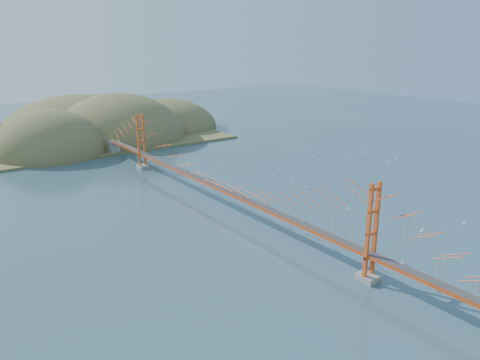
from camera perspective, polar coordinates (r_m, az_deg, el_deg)
ground at (r=76.88m, az=-2.30°, el=-3.33°), size 320.00×320.00×0.00m
bridge at (r=74.91m, az=-2.44°, el=1.75°), size 2.20×94.40×12.00m
far_headlands at (r=137.91m, az=-17.67°, el=4.95°), size 84.00×58.00×25.00m
sailboat_16 at (r=92.50m, az=6.50°, el=0.17°), size 0.54×0.51×0.60m
sailboat_11 at (r=112.66m, az=18.46°, el=2.43°), size 0.69×0.69×0.72m
sailboat_6 at (r=72.14m, az=21.31°, el=-5.79°), size 0.59×0.59×0.65m
sailboat_0 at (r=86.77m, az=13.68°, el=-1.33°), size 0.56×0.59×0.66m
sailboat_10 at (r=61.57m, az=19.21°, el=-9.48°), size 0.60×0.60×0.67m
sailboat_15 at (r=125.98m, az=3.75°, el=4.71°), size 0.52×0.55×0.62m
sailboat_1 at (r=87.54m, az=8.08°, el=-0.85°), size 0.68×0.68×0.72m
sailboat_7 at (r=116.19m, az=4.99°, el=3.65°), size 0.58×0.57×0.66m
sailboat_4 at (r=111.33m, az=9.08°, el=2.92°), size 0.60×0.61×0.69m
sailboat_12 at (r=103.71m, az=-2.69°, el=2.10°), size 0.67×0.67×0.73m
sailboat_9 at (r=111.55m, az=13.26°, el=2.71°), size 0.62×0.62×0.66m
sailboat_14 at (r=78.17m, az=13.18°, el=-3.31°), size 0.51×0.63×0.73m
sailboat_17 at (r=117.30m, az=15.17°, el=3.25°), size 0.58×0.56×0.65m
sailboat_2 at (r=77.56m, az=25.63°, el=-4.76°), size 0.48×0.39×0.57m
sailboat_5 at (r=109.85m, az=17.73°, el=2.14°), size 0.46×0.56×0.65m
sailboat_3 at (r=94.00m, az=4.04°, el=0.51°), size 0.62×0.62×0.65m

